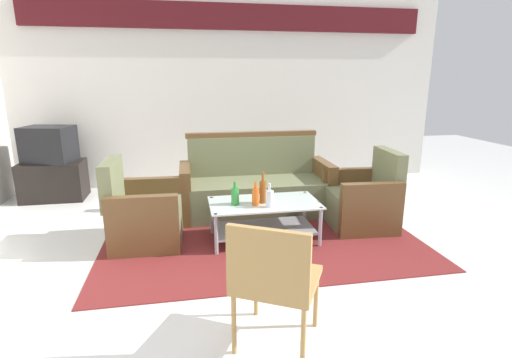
% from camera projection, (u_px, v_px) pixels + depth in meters
% --- Properties ---
extents(ground_plane, '(14.00, 14.00, 0.00)m').
position_uv_depth(ground_plane, '(281.00, 269.00, 3.40)').
color(ground_plane, white).
extents(wall_back, '(6.52, 0.19, 2.80)m').
position_uv_depth(wall_back, '(234.00, 87.00, 5.93)').
color(wall_back, silver).
rests_on(wall_back, ground).
extents(rug, '(3.19, 2.24, 0.01)m').
position_uv_depth(rug, '(260.00, 235.00, 4.13)').
color(rug, maroon).
rests_on(rug, ground).
extents(couch, '(1.81, 0.75, 0.96)m').
position_uv_depth(couch, '(256.00, 188.00, 4.75)').
color(couch, '#6B704C').
rests_on(couch, rug).
extents(armchair_left, '(0.72, 0.78, 0.85)m').
position_uv_depth(armchair_left, '(143.00, 215.00, 3.90)').
color(armchair_left, '#6B704C').
rests_on(armchair_left, rug).
extents(armchair_right, '(0.74, 0.80, 0.85)m').
position_uv_depth(armchair_right, '(362.00, 201.00, 4.34)').
color(armchair_right, '#6B704C').
rests_on(armchair_right, rug).
extents(coffee_table, '(1.10, 0.60, 0.40)m').
position_uv_depth(coffee_table, '(264.00, 215.00, 3.95)').
color(coffee_table, silver).
rests_on(coffee_table, rug).
extents(bottle_orange, '(0.07, 0.07, 0.24)m').
position_uv_depth(bottle_orange, '(256.00, 196.00, 3.81)').
color(bottle_orange, '#D85919').
rests_on(bottle_orange, coffee_table).
extents(bottle_green, '(0.08, 0.08, 0.23)m').
position_uv_depth(bottle_green, '(235.00, 196.00, 3.82)').
color(bottle_green, '#2D8C38').
rests_on(bottle_green, coffee_table).
extents(bottle_clear, '(0.07, 0.07, 0.24)m').
position_uv_depth(bottle_clear, '(269.00, 198.00, 3.75)').
color(bottle_clear, silver).
rests_on(bottle_clear, coffee_table).
extents(bottle_brown, '(0.07, 0.07, 0.32)m').
position_uv_depth(bottle_brown, '(263.00, 191.00, 3.87)').
color(bottle_brown, brown).
rests_on(bottle_brown, coffee_table).
extents(cup, '(0.08, 0.08, 0.10)m').
position_uv_depth(cup, '(270.00, 196.00, 3.96)').
color(cup, silver).
rests_on(cup, coffee_table).
extents(tv_stand, '(0.80, 0.50, 0.52)m').
position_uv_depth(tv_stand, '(54.00, 181.00, 5.31)').
color(tv_stand, black).
rests_on(tv_stand, ground).
extents(television, '(0.69, 0.57, 0.48)m').
position_uv_depth(television, '(49.00, 144.00, 5.19)').
color(television, black).
rests_on(television, tv_stand).
extents(wicker_chair, '(0.65, 0.65, 0.84)m').
position_uv_depth(wicker_chair, '(274.00, 276.00, 2.30)').
color(wicker_chair, '#AD844C').
rests_on(wicker_chair, ground).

